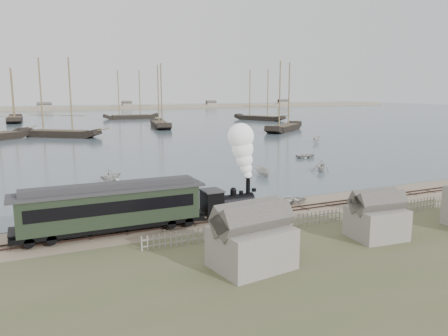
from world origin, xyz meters
name	(u,v)px	position (x,y,z in m)	size (l,w,h in m)	color
ground	(276,206)	(0.00, 0.00, 0.00)	(600.00, 600.00, 0.00)	gray
harbor_water	(78,117)	(0.00, 170.00, 0.03)	(600.00, 336.00, 0.06)	#465A65
rail_track	(287,210)	(0.00, -2.00, 0.04)	(120.00, 1.80, 0.16)	#32211B
picket_fence_west	(254,234)	(-6.50, -7.00, 0.00)	(19.00, 0.10, 1.20)	slate
picket_fence_east	(422,210)	(12.50, -7.50, 0.00)	(15.00, 0.10, 1.20)	slate
shed_left	(251,267)	(-10.00, -13.00, 0.00)	(5.00, 4.00, 4.10)	slate
shed_mid	(375,238)	(2.00, -12.00, 0.00)	(4.00, 3.50, 3.60)	slate
far_spit	(62,110)	(0.00, 250.00, 0.00)	(500.00, 20.00, 1.80)	tan
locomotive	(242,176)	(-5.11, -2.00, 3.94)	(6.82, 2.55, 8.51)	black
passenger_coach	(111,206)	(-17.20, -2.00, 2.38)	(15.60, 3.01, 3.79)	black
beached_dinghy	(291,200)	(1.84, 0.10, 0.39)	(3.74, 2.67, 0.77)	beige
rowboat_1	(111,175)	(-13.36, 19.35, 0.93)	(3.32, 2.87, 1.75)	beige
rowboat_2	(262,172)	(6.42, 14.20, 0.70)	(3.34, 1.25, 1.29)	beige
rowboat_3	(306,156)	(21.80, 25.34, 0.47)	(3.99, 2.85, 0.83)	beige
rowboat_4	(321,166)	(16.15, 13.74, 0.91)	(3.24, 2.80, 1.71)	beige
rowboat_5	(316,139)	(37.88, 44.06, 0.76)	(3.64, 1.37, 1.41)	beige
schooner_2	(57,97)	(-14.80, 80.57, 10.06)	(21.45, 4.95, 20.00)	black
schooner_3	(160,96)	(16.94, 97.86, 10.06)	(22.47, 5.19, 20.00)	black
schooner_4	(285,96)	(46.28, 70.81, 10.06)	(22.04, 5.09, 20.00)	black
schooner_5	(260,95)	(62.49, 114.30, 10.06)	(21.85, 5.04, 20.00)	black
schooner_7	(13,95)	(-25.59, 145.39, 10.06)	(24.74, 5.71, 20.00)	black
schooner_8	(130,95)	(17.95, 142.89, 10.06)	(22.39, 5.17, 20.00)	black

